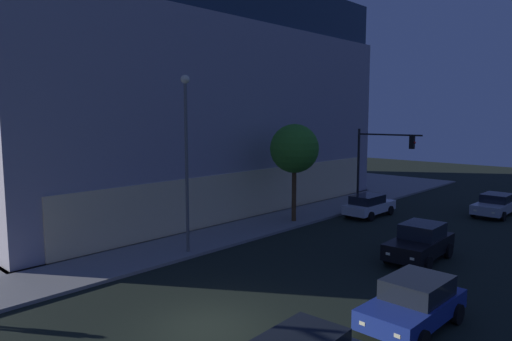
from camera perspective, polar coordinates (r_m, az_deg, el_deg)
name	(u,v)px	position (r m, az deg, el deg)	size (l,w,h in m)	color
ground_plane	(208,329)	(16.24, -5.99, -18.83)	(120.00, 120.00, 0.00)	black
modern_building	(128,102)	(42.91, -15.55, 8.16)	(31.43, 30.77, 16.61)	#4C4C51
traffic_light_far_corner	(378,155)	(35.23, 14.84, 1.89)	(0.58, 4.84, 5.89)	black
street_lamp_sidewalk	(186,144)	(23.10, -8.60, 3.25)	(0.44, 0.44, 8.84)	#5F5F5F
sidewalk_tree	(294,149)	(29.94, 4.77, 2.67)	(3.17, 3.17, 6.34)	#54371E
car_blue	(414,302)	(16.82, 18.91, -15.12)	(4.36, 2.27, 1.63)	navy
car_black	(420,242)	(24.08, 19.57, -8.34)	(4.50, 2.25, 1.79)	black
car_white	(369,205)	(33.33, 13.76, -4.16)	(4.43, 2.03, 1.53)	silver
car_silver	(495,205)	(36.72, 27.43, -3.76)	(4.56, 2.19, 1.52)	#B7BABF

